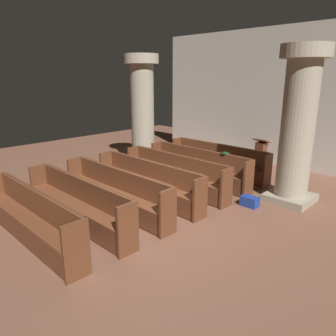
{
  "coord_description": "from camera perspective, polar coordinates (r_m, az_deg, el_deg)",
  "views": [
    {
      "loc": [
        4.73,
        -4.18,
        2.96
      ],
      "look_at": [
        -0.62,
        1.27,
        0.75
      ],
      "focal_mm": 34.1,
      "sensor_mm": 36.0,
      "label": 1
    }
  ],
  "objects": [
    {
      "name": "lectern",
      "position": [
        10.55,
        16.16,
        1.74
      ],
      "size": [
        0.48,
        0.45,
        1.08
      ],
      "color": "#562B1A",
      "rests_on": "ground"
    },
    {
      "name": "pew_row_5",
      "position": [
        6.79,
        -15.87,
        -5.78
      ],
      "size": [
        3.39,
        0.46,
        0.94
      ],
      "color": "brown",
      "rests_on": "ground"
    },
    {
      "name": "pew_row_4",
      "position": [
        7.27,
        -9.3,
        -3.88
      ],
      "size": [
        3.39,
        0.46,
        0.94
      ],
      "color": "brown",
      "rests_on": "ground"
    },
    {
      "name": "kneeler_box_blue",
      "position": [
        7.79,
        14.39,
        -5.8
      ],
      "size": [
        0.4,
        0.25,
        0.24
      ],
      "primitive_type": "cube",
      "color": "navy",
      "rests_on": "ground"
    },
    {
      "name": "pew_row_3",
      "position": [
        7.84,
        -3.63,
        -2.2
      ],
      "size": [
        3.39,
        0.46,
        0.94
      ],
      "color": "brown",
      "rests_on": "ground"
    },
    {
      "name": "ground_plane",
      "position": [
        6.98,
        -3.68,
        -9.01
      ],
      "size": [
        19.2,
        19.2,
        0.0
      ],
      "primitive_type": "plane",
      "color": "brown"
    },
    {
      "name": "pew_row_6",
      "position": [
        6.42,
        -23.37,
        -7.83
      ],
      "size": [
        3.39,
        0.47,
        0.94
      ],
      "color": "brown",
      "rests_on": "ground"
    },
    {
      "name": "pew_row_0",
      "position": [
        9.92,
        8.88,
        1.57
      ],
      "size": [
        3.39,
        0.46,
        0.94
      ],
      "color": "brown",
      "rests_on": "ground"
    },
    {
      "name": "hymn_book",
      "position": [
        8.75,
        10.16,
        2.63
      ],
      "size": [
        0.15,
        0.19,
        0.03
      ],
      "primitive_type": "cube",
      "color": "#194723",
      "rests_on": "pew_row_1"
    },
    {
      "name": "pillar_aisle_side",
      "position": [
        7.97,
        22.22,
        7.21
      ],
      "size": [
        1.1,
        1.1,
        3.63
      ],
      "color": "#9F967E",
      "rests_on": "ground"
    },
    {
      "name": "pew_row_1",
      "position": [
        9.18,
        5.35,
        0.51
      ],
      "size": [
        3.39,
        0.46,
        0.94
      ],
      "color": "brown",
      "rests_on": "ground"
    },
    {
      "name": "pillar_far_side",
      "position": [
        10.74,
        -4.59,
        10.36
      ],
      "size": [
        1.1,
        1.1,
        3.63
      ],
      "color": "#9F967E",
      "rests_on": "ground"
    },
    {
      "name": "pew_row_2",
      "position": [
        8.48,
        1.21,
        -0.74
      ],
      "size": [
        3.39,
        0.47,
        0.94
      ],
      "color": "brown",
      "rests_on": "ground"
    },
    {
      "name": "back_wall",
      "position": [
        11.32,
        20.14,
        11.58
      ],
      "size": [
        10.0,
        0.16,
        4.5
      ],
      "primitive_type": "cube",
      "color": "beige",
      "rests_on": "ground"
    }
  ]
}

